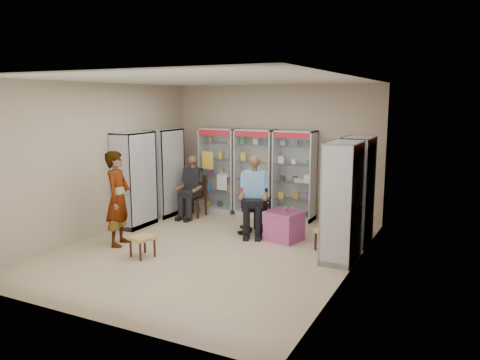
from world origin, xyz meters
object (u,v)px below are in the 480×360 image
at_px(cabinet_left_near, 134,180).
at_px(seated_shopkeeper, 254,197).
at_px(cabinet_right_far, 357,191).
at_px(standing_man, 118,198).
at_px(cabinet_back_left, 220,170).
at_px(woven_stool_a, 328,240).
at_px(office_chair, 255,205).
at_px(pink_trunk, 284,226).
at_px(cabinet_back_right, 294,176).
at_px(cabinet_right_near, 342,202).
at_px(cabinet_back_mid, 256,173).
at_px(cabinet_left_far, 165,173).
at_px(woven_stool_b, 143,247).
at_px(wooden_chair, 195,196).

relative_size(cabinet_left_near, seated_shopkeeper, 1.35).
height_order(cabinet_right_far, standing_man, cabinet_right_far).
height_order(cabinet_back_left, woven_stool_a, cabinet_back_left).
relative_size(office_chair, pink_trunk, 1.96).
height_order(cabinet_back_right, cabinet_right_near, same).
bearing_deg(woven_stool_a, cabinet_left_near, -177.08).
relative_size(cabinet_back_mid, seated_shopkeeper, 1.35).
xyz_separation_m(cabinet_back_mid, cabinet_back_right, (0.95, 0.00, 0.00)).
distance_m(cabinet_left_far, office_chair, 2.56).
distance_m(cabinet_back_mid, cabinet_left_far, 2.10).
bearing_deg(standing_man, cabinet_left_far, -3.55).
height_order(seated_shopkeeper, standing_man, standing_man).
bearing_deg(office_chair, woven_stool_a, -35.33).
distance_m(cabinet_back_mid, standing_man, 3.46).
bearing_deg(standing_man, seated_shopkeeper, -64.48).
xyz_separation_m(office_chair, standing_man, (-1.93, -1.85, 0.30)).
relative_size(cabinet_right_near, woven_stool_a, 5.22).
bearing_deg(woven_stool_b, wooden_chair, 103.71).
bearing_deg(cabinet_back_mid, woven_stool_a, -38.96).
distance_m(wooden_chair, woven_stool_b, 2.93).
xyz_separation_m(woven_stool_a, standing_man, (-3.57, -1.38, 0.69)).
xyz_separation_m(office_chair, woven_stool_b, (-1.12, -2.21, -0.40)).
xyz_separation_m(cabinet_back_left, cabinet_left_far, (-0.93, -0.93, 0.00)).
distance_m(cabinet_back_left, cabinet_back_right, 1.90).
xyz_separation_m(cabinet_right_far, cabinet_left_far, (-4.46, 0.20, 0.00)).
distance_m(cabinet_back_left, cabinet_right_far, 3.71).
distance_m(cabinet_back_right, cabinet_left_near, 3.48).
xyz_separation_m(cabinet_right_near, woven_stool_a, (-0.33, 0.41, -0.81)).
bearing_deg(cabinet_back_left, office_chair, -40.83).
bearing_deg(wooden_chair, cabinet_left_near, -117.61).
relative_size(cabinet_right_far, office_chair, 1.72).
relative_size(cabinet_left_near, standing_man, 1.14).
distance_m(seated_shopkeeper, standing_man, 2.64).
relative_size(cabinet_back_right, woven_stool_a, 5.22).
relative_size(cabinet_back_mid, cabinet_right_far, 1.00).
relative_size(cabinet_back_left, cabinet_right_near, 1.00).
relative_size(seated_shopkeeper, woven_stool_b, 4.08).
bearing_deg(woven_stool_a, wooden_chair, 162.48).
bearing_deg(cabinet_back_mid, cabinet_right_near, -40.84).
xyz_separation_m(wooden_chair, woven_stool_a, (3.45, -1.09, -0.28)).
relative_size(cabinet_back_right, office_chair, 1.72).
xyz_separation_m(cabinet_left_far, cabinet_left_near, (0.00, -1.10, 0.00)).
height_order(cabinet_right_far, cabinet_left_near, same).
bearing_deg(woven_stool_a, office_chair, 164.02).
bearing_deg(office_chair, cabinet_left_near, 175.90).
distance_m(cabinet_right_near, wooden_chair, 4.10).
height_order(cabinet_back_mid, pink_trunk, cabinet_back_mid).
height_order(cabinet_back_right, cabinet_left_far, same).
distance_m(cabinet_back_left, cabinet_left_near, 2.23).
height_order(cabinet_right_near, pink_trunk, cabinet_right_near).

